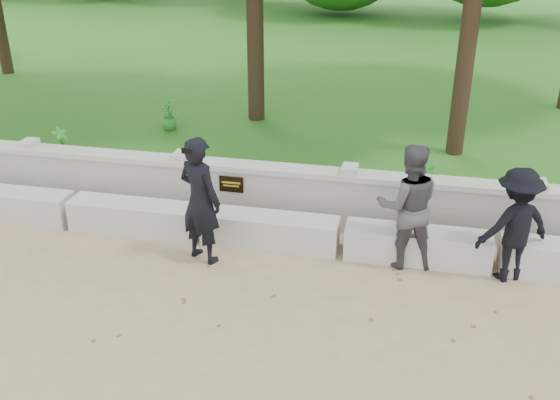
# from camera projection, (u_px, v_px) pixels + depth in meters

# --- Properties ---
(ground) EXTENTS (80.00, 80.00, 0.00)m
(ground) POSITION_uv_depth(u_px,v_px,m) (149.00, 315.00, 7.22)
(ground) COLOR tan
(ground) RESTS_ON ground
(lawn) EXTENTS (40.00, 22.00, 0.25)m
(lawn) POSITION_uv_depth(u_px,v_px,m) (325.00, 52.00, 19.54)
(lawn) COLOR #22631A
(lawn) RESTS_ON ground
(concrete_bench) EXTENTS (11.90, 0.45, 0.45)m
(concrete_bench) POSITION_uv_depth(u_px,v_px,m) (201.00, 224.00, 8.80)
(concrete_bench) COLOR beige
(concrete_bench) RESTS_ON ground
(parapet_wall) EXTENTS (12.50, 0.35, 0.90)m
(parapet_wall) POSITION_uv_depth(u_px,v_px,m) (215.00, 188.00, 9.32)
(parapet_wall) COLOR #B9B6AF
(parapet_wall) RESTS_ON ground
(man_main) EXTENTS (0.74, 0.70, 1.72)m
(man_main) POSITION_uv_depth(u_px,v_px,m) (200.00, 200.00, 8.02)
(man_main) COLOR black
(man_main) RESTS_ON ground
(visitor_left) EXTENTS (0.92, 0.78, 1.67)m
(visitor_left) POSITION_uv_depth(u_px,v_px,m) (408.00, 206.00, 7.92)
(visitor_left) COLOR #3F3E43
(visitor_left) RESTS_ON ground
(visitor_mid) EXTENTS (1.11, 0.93, 1.49)m
(visitor_mid) POSITION_uv_depth(u_px,v_px,m) (515.00, 225.00, 7.64)
(visitor_mid) COLOR black
(visitor_mid) RESTS_ON ground
(shrub_a) EXTENTS (0.32, 0.36, 0.57)m
(shrub_a) POSITION_uv_depth(u_px,v_px,m) (61.00, 142.00, 10.94)
(shrub_a) COLOR #31892E
(shrub_a) RESTS_ON lawn
(shrub_b) EXTENTS (0.44, 0.44, 0.63)m
(shrub_b) POSITION_uv_depth(u_px,v_px,m) (425.00, 181.00, 9.31)
(shrub_b) COLOR #31892E
(shrub_b) RESTS_ON lawn
(shrub_d) EXTENTS (0.46, 0.46, 0.62)m
(shrub_d) POSITION_uv_depth(u_px,v_px,m) (169.00, 115.00, 12.30)
(shrub_d) COLOR #31892E
(shrub_d) RESTS_ON lawn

